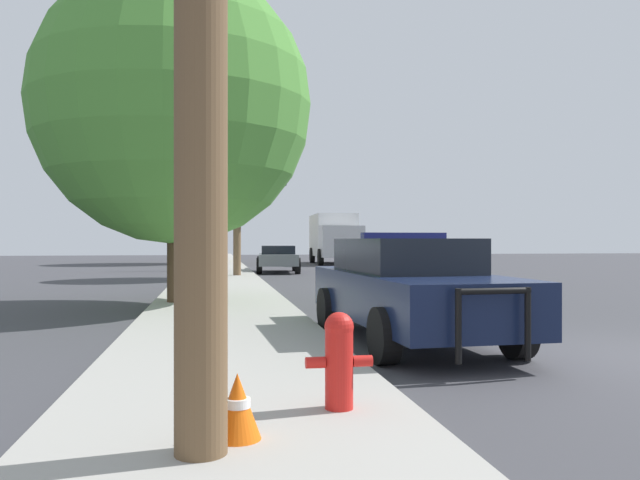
% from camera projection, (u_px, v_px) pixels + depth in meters
% --- Properties ---
extents(ground_plane, '(110.00, 110.00, 0.00)m').
position_uv_depth(ground_plane, '(627.00, 356.00, 8.05)').
color(ground_plane, '#3D3D42').
extents(sidewalk_left, '(3.00, 110.00, 0.13)m').
position_uv_depth(sidewalk_left, '(229.00, 365.00, 7.19)').
color(sidewalk_left, '#A3A099').
rests_on(sidewalk_left, ground_plane).
extents(police_car, '(2.18, 5.06, 1.61)m').
position_uv_depth(police_car, '(408.00, 287.00, 9.20)').
color(police_car, '#141E3D').
rests_on(police_car, ground_plane).
extents(fire_hydrant, '(0.55, 0.24, 0.79)m').
position_uv_depth(fire_hydrant, '(339.00, 357.00, 5.07)').
color(fire_hydrant, red).
rests_on(fire_hydrant, sidewalk_left).
extents(traffic_light, '(3.59, 0.35, 5.13)m').
position_uv_depth(traffic_light, '(244.00, 194.00, 30.85)').
color(traffic_light, '#424247').
rests_on(traffic_light, sidewalk_left).
extents(car_background_midblock, '(2.18, 4.28, 1.23)m').
position_uv_depth(car_background_midblock, '(278.00, 258.00, 28.54)').
color(car_background_midblock, slate).
rests_on(car_background_midblock, ground_plane).
extents(box_truck, '(2.93, 7.52, 3.09)m').
position_uv_depth(box_truck, '(334.00, 237.00, 38.89)').
color(box_truck, '#B7B7BC').
rests_on(box_truck, ground_plane).
extents(tree_sidewalk_far, '(5.90, 5.90, 8.70)m').
position_uv_depth(tree_sidewalk_far, '(209.00, 171.00, 39.19)').
color(tree_sidewalk_far, brown).
rests_on(tree_sidewalk_far, sidewalk_left).
extents(tree_sidewalk_mid, '(3.88, 3.88, 6.27)m').
position_uv_depth(tree_sidewalk_mid, '(237.00, 164.00, 24.18)').
color(tree_sidewalk_mid, brown).
rests_on(tree_sidewalk_mid, sidewalk_left).
extents(tree_sidewalk_near, '(6.09, 6.09, 7.37)m').
position_uv_depth(tree_sidewalk_near, '(174.00, 106.00, 13.75)').
color(tree_sidewalk_near, '#4C3823').
rests_on(tree_sidewalk_near, sidewalk_left).
extents(traffic_cone, '(0.33, 0.33, 0.46)m').
position_uv_depth(traffic_cone, '(237.00, 406.00, 4.30)').
color(traffic_cone, orange).
rests_on(traffic_cone, sidewalk_left).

